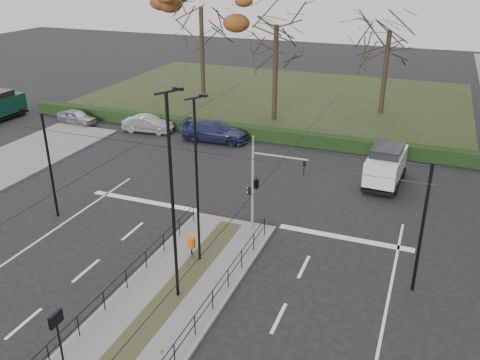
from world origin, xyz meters
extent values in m
plane|color=black|center=(0.00, 0.00, 0.00)|extent=(140.00, 140.00, 0.00)
cube|color=#64625F|center=(0.00, -2.50, 0.07)|extent=(4.40, 15.00, 0.14)
cube|color=black|center=(-6.00, 32.00, 0.05)|extent=(38.00, 26.00, 0.10)
cube|color=black|center=(-6.00, 18.60, 0.50)|extent=(38.00, 1.00, 1.00)
cylinder|color=black|center=(-2.05, 4.00, 0.59)|extent=(0.04, 0.04, 0.90)
cylinder|color=black|center=(2.05, 4.00, 0.59)|extent=(0.04, 0.04, 0.90)
cylinder|color=black|center=(-2.05, -2.60, 1.04)|extent=(0.04, 13.20, 0.04)
cylinder|color=black|center=(2.05, -2.60, 1.04)|extent=(0.04, 13.20, 0.04)
cylinder|color=black|center=(-9.60, 2.00, 3.00)|extent=(0.14, 0.14, 6.00)
cylinder|color=black|center=(9.60, 2.00, 3.00)|extent=(0.14, 0.14, 6.00)
cylinder|color=black|center=(0.00, 1.00, 5.50)|extent=(20.00, 0.02, 0.02)
cylinder|color=black|center=(0.00, 3.00, 5.50)|extent=(20.00, 0.02, 0.02)
cylinder|color=black|center=(-3.50, -2.00, 5.30)|extent=(0.02, 34.00, 0.02)
cylinder|color=black|center=(3.50, -2.00, 5.30)|extent=(0.02, 34.00, 0.02)
cylinder|color=gray|center=(1.19, 4.50, 2.45)|extent=(0.14, 0.14, 4.61)
cylinder|color=gray|center=(2.61, 4.50, 4.40)|extent=(2.84, 0.09, 0.09)
imported|color=black|center=(3.86, 4.50, 3.96)|extent=(0.14, 0.17, 0.80)
imported|color=black|center=(1.39, 4.50, 2.80)|extent=(0.49, 1.78, 0.71)
cube|color=black|center=(1.03, 4.50, 2.27)|extent=(0.20, 0.14, 0.44)
sphere|color=#FF0C0C|center=(0.94, 4.50, 2.40)|extent=(0.10, 0.10, 0.10)
sphere|color=#0CE533|center=(0.94, 4.50, 2.16)|extent=(0.10, 0.10, 0.10)
cylinder|color=black|center=(-0.59, 0.82, 0.38)|extent=(0.08, 0.08, 0.48)
cylinder|color=#D4450C|center=(-0.59, 0.82, 0.85)|extent=(0.38, 0.38, 0.52)
cylinder|color=black|center=(-1.50, -7.47, 1.26)|extent=(0.08, 0.08, 2.25)
cube|color=black|center=(-1.50, -7.47, 2.27)|extent=(0.11, 0.62, 0.47)
cube|color=beige|center=(-1.57, -7.47, 2.27)|extent=(0.02, 0.54, 0.39)
cylinder|color=black|center=(0.27, -2.27, 4.56)|extent=(0.13, 0.13, 8.83)
cube|color=black|center=(0.77, -2.27, 9.14)|extent=(0.39, 0.15, 0.11)
cylinder|color=black|center=(-0.08, 0.63, 4.08)|extent=(0.12, 0.12, 7.88)
cube|color=black|center=(0.37, 0.63, 8.17)|extent=(0.34, 0.14, 0.10)
imported|color=#95979C|center=(-19.52, 16.62, 0.63)|extent=(3.86, 1.92, 1.26)
imported|color=#95979C|center=(-12.57, 16.98, 0.69)|extent=(4.33, 1.96, 1.38)
imported|color=#1F2548|center=(-6.48, 17.01, 0.78)|extent=(5.50, 2.55, 1.55)
cube|color=silver|center=(7.03, 13.36, 1.25)|extent=(2.26, 4.77, 1.51)
cube|color=black|center=(7.03, 13.36, 2.16)|extent=(1.97, 2.67, 0.70)
cube|color=black|center=(7.03, 13.36, 0.30)|extent=(2.31, 4.87, 0.18)
cylinder|color=black|center=(7.91, 11.76, 0.33)|extent=(0.26, 0.67, 0.66)
cylinder|color=black|center=(5.96, 11.89, 0.33)|extent=(0.26, 0.67, 0.66)
cylinder|color=black|center=(8.11, 14.82, 0.33)|extent=(0.26, 0.67, 0.66)
cylinder|color=black|center=(6.16, 14.95, 0.33)|extent=(0.26, 0.67, 0.66)
cube|color=black|center=(-26.78, 15.15, 0.30)|extent=(1.94, 5.10, 0.18)
cylinder|color=black|center=(-25.84, 16.79, 0.33)|extent=(0.23, 0.66, 0.66)
cylinder|color=black|center=(-27.68, 16.81, 0.33)|extent=(0.23, 0.66, 0.66)
cylinder|color=black|center=(-13.19, 29.16, 4.54)|extent=(0.44, 0.44, 8.87)
ellipsoid|color=#542613|center=(-13.19, 29.16, 8.97)|extent=(8.39, 8.39, 5.58)
cylinder|color=black|center=(4.82, 29.72, 3.81)|extent=(0.44, 0.44, 7.43)
cylinder|color=black|center=(-3.85, 24.09, 4.17)|extent=(0.44, 0.44, 8.13)
camera|label=1|loc=(9.23, -18.00, 13.40)|focal=38.00mm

